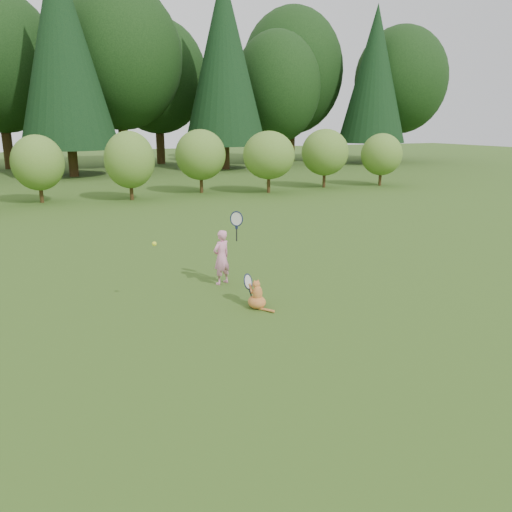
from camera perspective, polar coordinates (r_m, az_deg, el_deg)
name	(u,v)px	position (r m, az deg, el deg)	size (l,w,h in m)	color
ground	(265,311)	(8.07, 1.01, -6.31)	(100.00, 100.00, 0.00)	#254A14
shrub_row	(123,163)	(20.13, -14.99, 10.19)	(28.00, 3.00, 2.80)	#567D27
woodland_backdrop	(83,33)	(30.33, -19.18, 22.97)	(48.00, 10.00, 15.00)	black
child	(222,256)	(9.26, -3.91, 0.00)	(0.59, 0.40, 1.54)	pink
cat	(256,293)	(8.14, 0.06, -4.28)	(0.37, 0.68, 0.65)	#B64823
tennis_ball	(154,244)	(8.09, -11.54, 1.38)	(0.07, 0.07, 0.07)	#BAE41A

